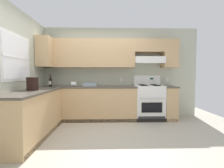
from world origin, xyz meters
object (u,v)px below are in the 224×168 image
at_px(bowl, 90,85).
at_px(wine_bottle, 50,82).
at_px(paper_towel_roll, 74,84).
at_px(stove, 149,102).
at_px(bucket, 32,84).

bearing_deg(bowl, wine_bottle, -171.43).
bearing_deg(paper_towel_roll, stove, -0.51).
xyz_separation_m(stove, wine_bottle, (-2.64, -0.05, 0.56)).
xyz_separation_m(bowl, paper_towel_roll, (-0.43, -0.08, 0.03)).
height_order(bowl, bucket, bucket).
bearing_deg(bucket, stove, 24.12).
distance_m(stove, bucket, 2.92).
bearing_deg(bowl, stove, -3.54).
relative_size(bowl, bucket, 1.42).
relative_size(bucket, paper_towel_roll, 1.90).
xyz_separation_m(stove, bowl, (-1.62, 0.10, 0.46)).
distance_m(bowl, bucket, 1.61).
height_order(stove, wine_bottle, wine_bottle).
bearing_deg(wine_bottle, bucket, -88.25).
distance_m(wine_bottle, paper_towel_roll, 0.61).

